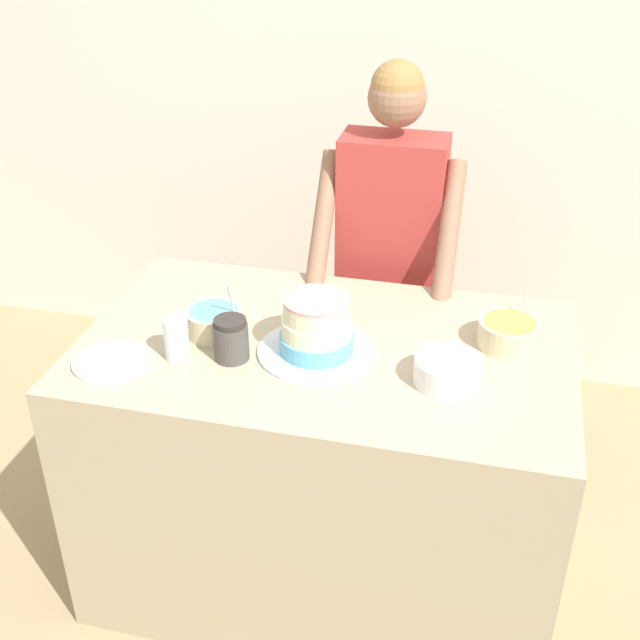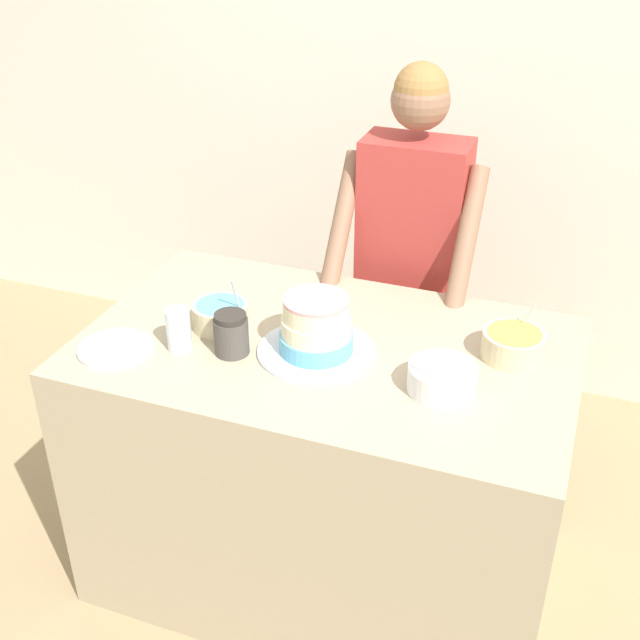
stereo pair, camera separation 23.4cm
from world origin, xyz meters
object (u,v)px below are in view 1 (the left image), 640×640
Objects in this scene: frosting_bowl_blue at (215,321)px; frosting_bowl_white at (448,369)px; ceramic_plate at (111,361)px; stoneware_jar at (231,339)px; drinking_glass at (176,338)px; cake at (316,330)px; person_baker at (390,241)px; frosting_bowl_yellow at (509,332)px.

frosting_bowl_blue reaches higher than frosting_bowl_white.
ceramic_plate is at bearing -135.34° from frosting_bowl_blue.
frosting_bowl_white is 0.85× the size of ceramic_plate.
frosting_bowl_white is at bearing 2.25° from stoneware_jar.
frosting_bowl_blue reaches higher than drinking_glass.
cake reaches higher than stoneware_jar.
frosting_bowl_white is (0.29, -0.76, -0.02)m from person_baker.
ceramic_plate is 1.71× the size of stoneware_jar.
frosting_bowl_blue is 1.01× the size of frosting_bowl_white.
frosting_bowl_white is 0.98m from ceramic_plate.
frosting_bowl_yellow reaches higher than drinking_glass.
person_baker is 12.61× the size of stoneware_jar.
cake is at bearing 20.29° from stoneware_jar.
ceramic_plate is at bearing -161.58° from stoneware_jar.
ceramic_plate is at bearing -156.53° from drinking_glass.
cake is (-0.10, -0.70, 0.02)m from person_baker.
frosting_bowl_blue reaches higher than frosting_bowl_yellow.
frosting_bowl_blue is 0.86× the size of ceramic_plate.
cake reaches higher than drinking_glass.
frosting_bowl_yellow is at bearing -49.31° from person_baker.
frosting_bowl_white is at bearing 8.04° from ceramic_plate.
ceramic_plate is at bearing -161.38° from frosting_bowl_yellow.
frosting_bowl_white is at bearing 4.28° from drinking_glass.
ceramic_plate is (-0.24, -0.23, -0.04)m from frosting_bowl_blue.
frosting_bowl_blue reaches higher than ceramic_plate.
frosting_bowl_yellow is 0.82× the size of ceramic_plate.
drinking_glass is (-0.94, -0.30, 0.02)m from frosting_bowl_yellow.
person_baker reaches higher than frosting_bowl_white.
cake reaches higher than frosting_bowl_yellow.
person_baker reaches higher than ceramic_plate.
stoneware_jar is (0.10, -0.12, 0.02)m from frosting_bowl_blue.
drinking_glass is (-0.79, -0.06, 0.02)m from frosting_bowl_white.
cake is 0.58m from frosting_bowl_yellow.
stoneware_jar is (-0.24, -0.09, -0.01)m from cake.
person_baker is 0.96m from drinking_glass.
frosting_bowl_yellow is (0.45, -0.52, -0.02)m from person_baker.
stoneware_jar is (-0.79, -0.27, 0.02)m from frosting_bowl_yellow.
frosting_bowl_white is 1.46× the size of drinking_glass.
cake is 0.34m from frosting_bowl_blue.
ceramic_plate is 0.36m from stoneware_jar.
frosting_bowl_blue is at bearing -123.24° from person_baker.
person_baker is at bearing 58.95° from drinking_glass.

